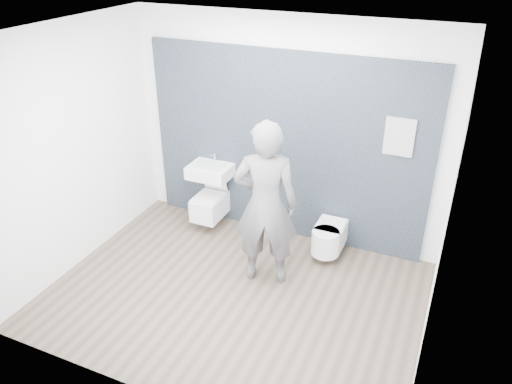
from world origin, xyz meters
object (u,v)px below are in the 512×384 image
at_px(washbasin, 210,171).
at_px(visitor, 266,205).
at_px(toilet_rounded, 328,238).
at_px(toilet_square, 210,205).

height_order(washbasin, visitor, visitor).
bearing_deg(washbasin, toilet_rounded, -3.16).
xyz_separation_m(toilet_square, toilet_rounded, (1.66, -0.05, -0.06)).
bearing_deg(washbasin, visitor, -35.56).
xyz_separation_m(toilet_rounded, visitor, (-0.54, -0.71, 0.71)).
bearing_deg(visitor, toilet_rounded, -143.64).
xyz_separation_m(washbasin, toilet_square, (-0.00, -0.05, -0.48)).
bearing_deg(toilet_square, visitor, -33.97).
relative_size(washbasin, toilet_rounded, 0.93).
distance_m(washbasin, visitor, 1.39).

